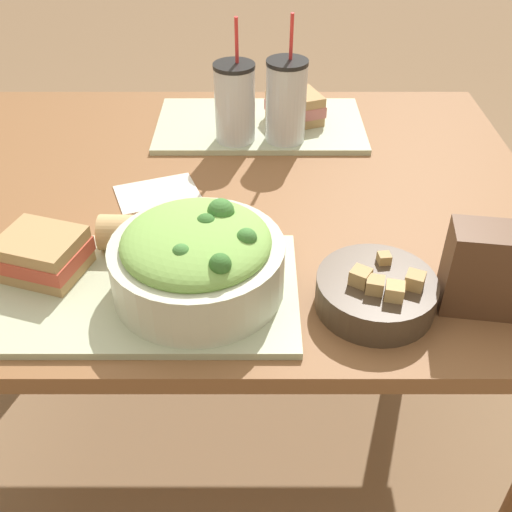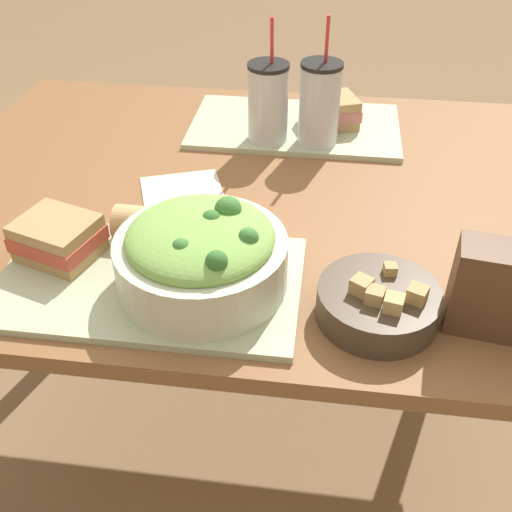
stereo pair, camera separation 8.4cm
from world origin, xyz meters
The scene contains 13 objects.
ground_plane centered at (0.00, 0.00, 0.00)m, with size 12.00×12.00×0.00m, color #846647.
dining_table centered at (0.00, 0.00, 0.65)m, with size 1.20×0.93×0.76m.
tray_near centered at (-0.10, -0.30, 0.76)m, with size 0.46×0.26×0.01m.
tray_far centered at (0.08, 0.26, 0.76)m, with size 0.46×0.26×0.01m.
salad_bowl centered at (-0.01, -0.30, 0.83)m, with size 0.25×0.25×0.13m.
soup_bowl centered at (0.24, -0.33, 0.79)m, with size 0.17×0.17×0.07m.
sandwich_near centered at (-0.25, -0.26, 0.80)m, with size 0.14×0.13×0.06m.
baguette_near centered at (-0.09, -0.20, 0.80)m, with size 0.17×0.06×0.06m.
sandwich_far centered at (0.16, 0.27, 0.80)m, with size 0.14×0.13×0.06m.
drink_cup_dark centered at (0.03, 0.18, 0.85)m, with size 0.08×0.08×0.25m.
drink_cup_red centered at (0.13, 0.18, 0.85)m, with size 0.08×0.08×0.26m.
chip_bag centered at (0.40, -0.33, 0.82)m, with size 0.15×0.08×0.13m.
napkin_folded centered at (-0.11, -0.02, 0.76)m, with size 0.17×0.15×0.00m.
Camera 1 is at (0.07, -0.97, 1.35)m, focal length 42.00 mm.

